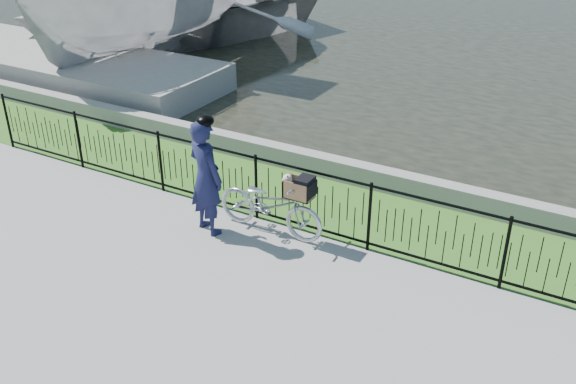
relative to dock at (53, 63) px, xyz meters
The scene contains 8 objects.
ground 11.42m from the dock, 28.81° to the right, with size 120.00×120.00×0.00m, color gray.
grass_strip 10.42m from the dock, 16.17° to the right, with size 60.00×2.00×0.01m, color #396B21.
quay_wall 10.18m from the dock, 10.76° to the right, with size 60.00×0.30×0.40m, color gray.
fence 10.74m from the dock, 21.31° to the right, with size 14.00×0.06×1.15m, color black, non-canonical shape.
dock is the anchor object (origin of this frame).
bicycle_rig 10.31m from the dock, 23.78° to the right, with size 1.86×0.65×1.13m.
cyclist 9.72m from the dock, 28.41° to the right, with size 0.80×0.65×1.97m.
boat_far 4.95m from the dock, 87.05° to the left, with size 10.82×11.95×2.03m.
Camera 1 is at (4.05, -6.24, 5.36)m, focal length 40.00 mm.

